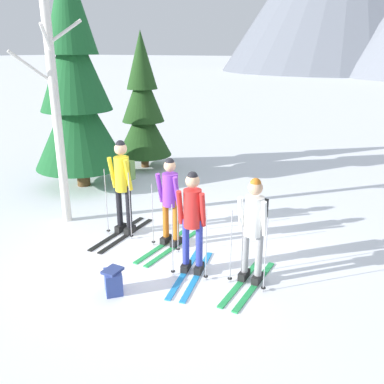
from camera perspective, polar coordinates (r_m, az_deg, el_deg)
name	(u,v)px	position (r m, az deg, el deg)	size (l,w,h in m)	color
ground_plane	(175,254)	(7.31, -2.40, -8.54)	(400.00, 400.00, 0.00)	white
skier_in_yellow	(123,181)	(7.84, -9.56, 1.46)	(0.61, 1.71, 1.84)	black
skier_in_purple	(170,200)	(7.27, -3.06, -1.05)	(0.61, 1.65, 1.64)	green
skier_in_red	(192,219)	(6.35, 0.04, -3.81)	(0.63, 1.60, 1.68)	#1E84D1
skier_in_white	(254,225)	(6.17, 8.54, -4.57)	(0.61, 1.56, 1.67)	green
pine_tree_near	(143,107)	(12.31, -6.81, 11.55)	(1.62, 1.62, 3.91)	#51381E
pine_tree_mid	(75,87)	(10.73, -15.86, 13.86)	(2.29, 2.29, 5.53)	#51381E
birch_tree_tall	(53,85)	(8.40, -18.67, 13.88)	(0.76, 1.18, 5.46)	silver
backpack_on_snow_front	(113,281)	(6.27, -10.84, -12.00)	(0.40, 0.39, 0.38)	#384C99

